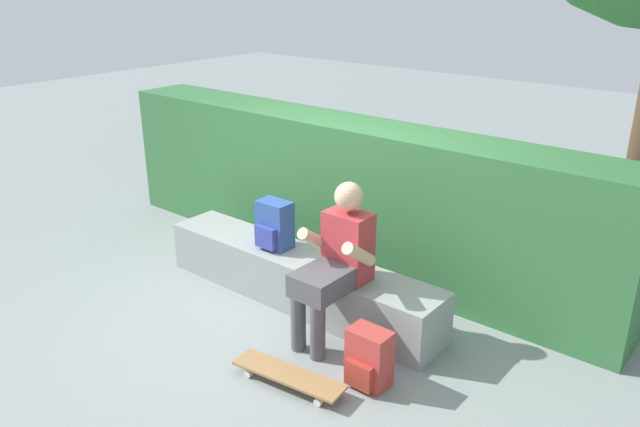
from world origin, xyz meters
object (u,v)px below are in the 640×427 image
Objects in this scene: bench_main at (298,278)px; skateboard_near_person at (288,375)px; person_skater at (336,259)px; backpack_on_bench at (274,225)px; backpack_on_ground at (368,359)px.

skateboard_near_person is (0.69, -0.89, -0.14)m from bench_main.
bench_main is 2.20× the size of person_skater.
backpack_on_bench is (-0.94, 0.88, 0.54)m from skateboard_near_person.
bench_main is 6.47× the size of backpack_on_bench.
person_skater is at bearing -14.18° from backpack_on_bench.
person_skater reaches higher than skateboard_near_person.
backpack_on_ground is at bearing -26.62° from bench_main.
backpack_on_ground is at bearing -21.90° from backpack_on_bench.
backpack_on_bench reaches higher than backpack_on_ground.
backpack_on_bench reaches higher than skateboard_near_person.
backpack_on_bench is at bearing -177.80° from bench_main.
skateboard_near_person is at bearing -43.24° from backpack_on_bench.
person_skater reaches higher than backpack_on_ground.
skateboard_near_person is 2.05× the size of backpack_on_bench.
skateboard_near_person is at bearing -78.38° from person_skater.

